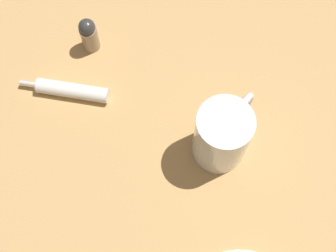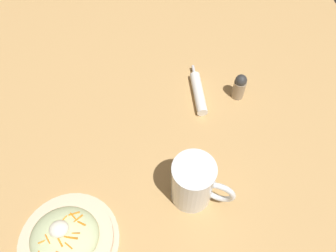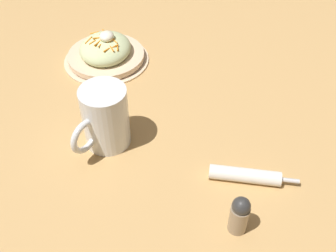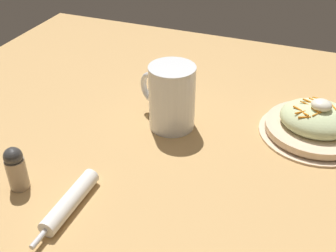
% 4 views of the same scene
% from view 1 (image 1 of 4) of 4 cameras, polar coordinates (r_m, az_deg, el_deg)
% --- Properties ---
extents(ground_plane, '(1.43, 1.43, 0.00)m').
position_cam_1_polar(ground_plane, '(0.88, -6.36, -5.69)').
color(ground_plane, tan).
extents(beer_mug, '(0.14, 0.10, 0.14)m').
position_cam_1_polar(beer_mug, '(0.84, 6.61, -1.34)').
color(beer_mug, white).
rests_on(beer_mug, ground_plane).
extents(napkin_roll, '(0.03, 0.18, 0.03)m').
position_cam_1_polar(napkin_roll, '(0.94, -11.74, 4.30)').
color(napkin_roll, white).
rests_on(napkin_roll, ground_plane).
extents(salt_shaker, '(0.04, 0.04, 0.09)m').
position_cam_1_polar(salt_shaker, '(0.96, -9.68, 11.03)').
color(salt_shaker, gray).
rests_on(salt_shaker, ground_plane).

